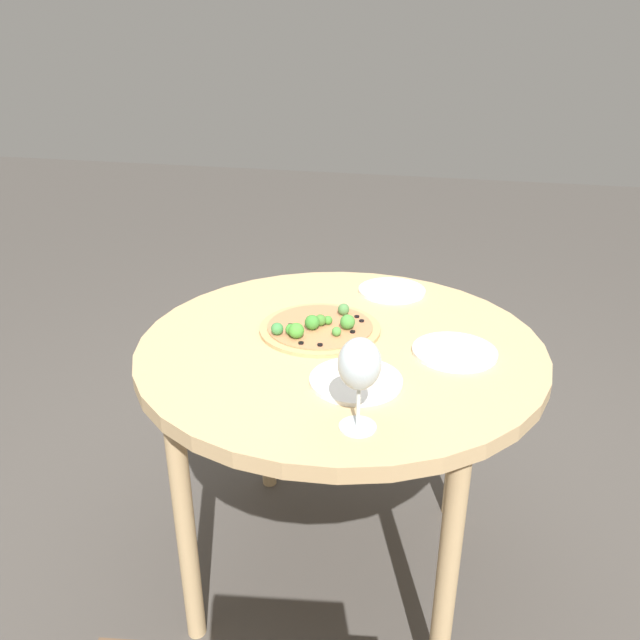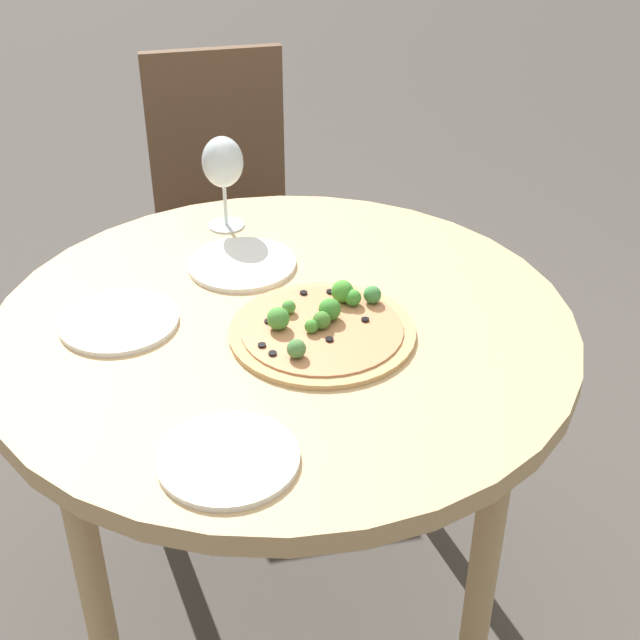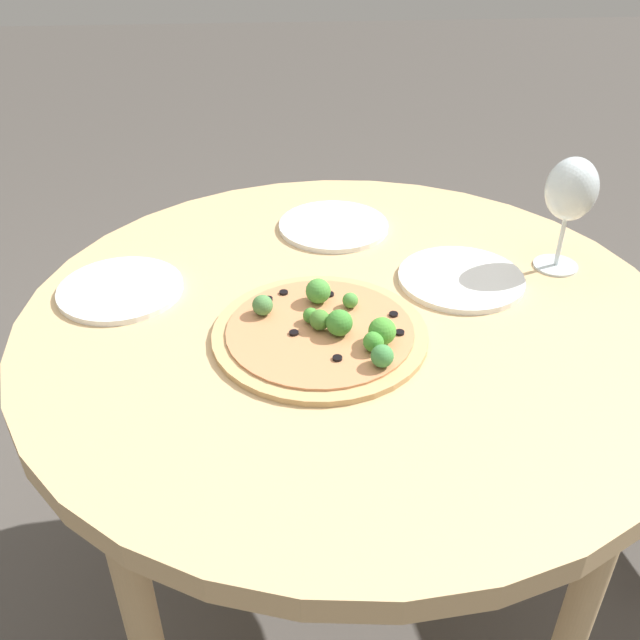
% 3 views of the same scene
% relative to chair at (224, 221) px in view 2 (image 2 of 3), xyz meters
% --- Properties ---
extents(ground_plane, '(12.00, 12.00, 0.00)m').
position_rel_chair_xyz_m(ground_plane, '(0.93, 0.16, -0.51)').
color(ground_plane, '#4C4742').
extents(dining_table, '(1.05, 1.05, 0.78)m').
position_rel_chair_xyz_m(dining_table, '(0.93, 0.16, 0.19)').
color(dining_table, tan).
rests_on(dining_table, ground_plane).
extents(chair, '(0.46, 0.46, 0.97)m').
position_rel_chair_xyz_m(chair, '(0.00, 0.00, 0.00)').
color(chair, brown).
rests_on(chair, ground_plane).
extents(pizza, '(0.33, 0.33, 0.05)m').
position_rel_chair_xyz_m(pizza, '(0.98, 0.22, 0.28)').
color(pizza, tan).
rests_on(pizza, dining_table).
extents(wine_glass, '(0.09, 0.09, 0.20)m').
position_rel_chair_xyz_m(wine_glass, '(0.56, 0.04, 0.40)').
color(wine_glass, silver).
rests_on(wine_glass, dining_table).
extents(plate_near, '(0.21, 0.21, 0.01)m').
position_rel_chair_xyz_m(plate_near, '(0.93, -0.13, 0.27)').
color(plate_near, white).
rests_on(plate_near, dining_table).
extents(plate_far, '(0.21, 0.21, 0.01)m').
position_rel_chair_xyz_m(plate_far, '(1.31, 0.07, 0.27)').
color(plate_far, white).
rests_on(plate_far, dining_table).
extents(plate_side, '(0.21, 0.21, 0.01)m').
position_rel_chair_xyz_m(plate_side, '(0.74, 0.08, 0.27)').
color(plate_side, white).
rests_on(plate_side, dining_table).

